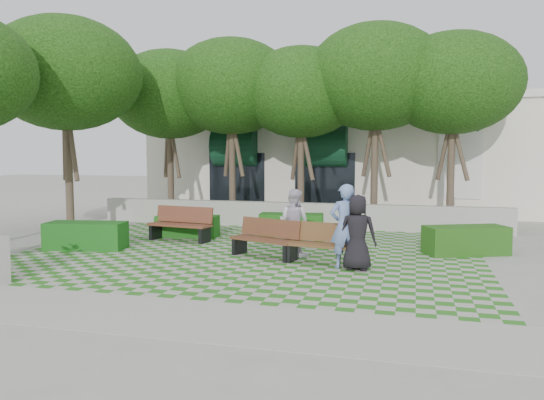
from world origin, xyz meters
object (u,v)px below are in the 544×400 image
(bench_west, at_px, (181,224))
(person_dark, at_px, (358,232))
(person_white, at_px, (294,223))
(hedge_midleft, at_px, (187,226))
(hedge_west, at_px, (86,236))
(bench_east, at_px, (325,244))
(hedge_east, at_px, (466,240))
(hedge_midright, at_px, (291,225))
(bench_mid, at_px, (266,239))
(person_blue, at_px, (345,226))

(bench_west, bearing_deg, person_dark, -17.30)
(person_dark, height_order, person_white, person_white)
(hedge_midleft, height_order, hedge_west, hedge_west)
(bench_east, relative_size, person_dark, 1.12)
(hedge_east, bearing_deg, hedge_midright, 159.55)
(bench_mid, relative_size, hedge_midright, 0.95)
(bench_east, height_order, bench_west, bench_west)
(bench_mid, relative_size, hedge_east, 0.91)
(person_dark, bearing_deg, hedge_east, -130.78)
(hedge_east, distance_m, hedge_west, 10.37)
(person_dark, bearing_deg, bench_mid, -17.41)
(hedge_west, height_order, person_white, person_white)
(bench_east, relative_size, person_blue, 0.99)
(person_dark, bearing_deg, hedge_midleft, -28.06)
(hedge_east, distance_m, person_white, 4.61)
(hedge_midright, bearing_deg, hedge_west, -142.00)
(hedge_east, relative_size, hedge_west, 0.99)
(hedge_midright, xyz_separation_m, hedge_west, (-4.99, -3.90, 0.02))
(person_white, bearing_deg, bench_mid, 43.56)
(bench_mid, xyz_separation_m, person_blue, (2.13, -0.77, 0.51))
(person_blue, bearing_deg, hedge_east, -163.21)
(person_white, bearing_deg, person_blue, 158.27)
(bench_west, xyz_separation_m, person_dark, (5.66, -2.74, 0.37))
(hedge_east, relative_size, person_dark, 1.23)
(hedge_east, xyz_separation_m, hedge_west, (-10.19, -1.96, 0.00))
(bench_east, distance_m, bench_mid, 1.66)
(bench_mid, bearing_deg, hedge_west, -155.71)
(bench_mid, height_order, person_dark, person_dark)
(bench_west, bearing_deg, person_blue, -17.36)
(bench_west, distance_m, hedge_midright, 3.58)
(bench_east, xyz_separation_m, hedge_west, (-6.78, 0.23, -0.09))
(bench_west, bearing_deg, bench_east, -16.46)
(bench_east, relative_size, hedge_midleft, 1.00)
(bench_west, xyz_separation_m, hedge_east, (8.24, -0.06, -0.13))
(bench_mid, relative_size, person_blue, 0.99)
(bench_east, xyz_separation_m, bench_west, (-4.83, 2.25, 0.03))
(bench_east, height_order, person_dark, person_dark)
(bench_west, distance_m, hedge_midleft, 0.80)
(hedge_west, bearing_deg, hedge_midright, 38.00)
(hedge_midleft, distance_m, person_blue, 6.46)
(bench_east, height_order, person_white, person_white)
(person_white, bearing_deg, hedge_midleft, -13.65)
(person_dark, bearing_deg, hedge_midright, -57.27)
(bench_west, height_order, person_white, person_white)
(hedge_west, xyz_separation_m, person_blue, (7.30, -0.57, 0.61))
(hedge_west, bearing_deg, bench_east, -1.90)
(person_blue, relative_size, person_white, 1.12)
(hedge_west, bearing_deg, bench_mid, 2.21)
(hedge_midright, relative_size, person_blue, 1.04)
(hedge_west, distance_m, person_white, 5.88)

